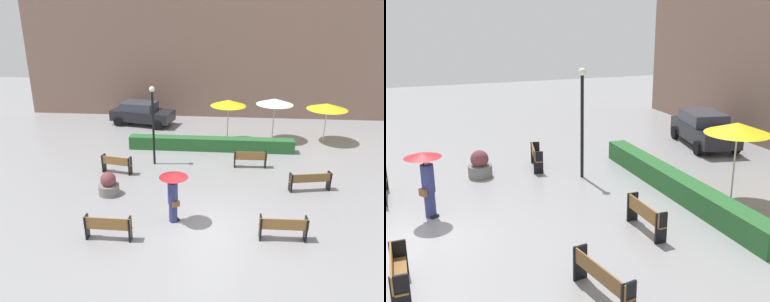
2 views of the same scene
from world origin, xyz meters
TOP-DOWN VIEW (x-y plane):
  - ground_plane at (0.00, 0.00)m, footprint 60.00×60.00m
  - bench_near_right at (2.80, -0.38)m, footprint 1.69×0.41m
  - bench_far_left at (-4.57, 4.78)m, footprint 1.56×0.63m
  - bench_far_right at (4.50, 3.64)m, footprint 1.91×0.70m
  - bench_back_row at (1.99, 6.07)m, footprint 1.67×0.39m
  - pedestrian_with_umbrella at (-1.18, 0.50)m, footprint 1.08×1.08m
  - planter_pot at (-4.30, 2.53)m, footprint 0.90×0.90m
  - lamp_post at (-2.94, 6.11)m, footprint 0.28×0.28m
  - patio_umbrella_yellow at (0.82, 9.96)m, footprint 2.10×2.10m
  - hedge_strip at (-0.11, 8.40)m, footprint 9.31×0.70m
  - parked_car at (-5.05, 13.03)m, footprint 4.48×2.67m

SIDE VIEW (x-z plane):
  - ground_plane at x=0.00m, z-range 0.00..0.00m
  - hedge_strip at x=-0.11m, z-range 0.00..0.74m
  - planter_pot at x=-4.30m, z-range -0.08..0.96m
  - bench_far_right at x=4.50m, z-range 0.09..0.94m
  - bench_back_row at x=1.99m, z-range 0.08..0.96m
  - bench_far_left at x=-4.57m, z-range 0.08..0.97m
  - bench_near_right at x=2.80m, z-range 0.08..0.98m
  - parked_car at x=-5.05m, z-range 0.03..1.60m
  - pedestrian_with_umbrella at x=-1.18m, z-range 0.36..2.41m
  - patio_umbrella_yellow at x=0.82m, z-range 1.11..3.68m
  - lamp_post at x=-2.94m, z-range 0.45..4.52m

